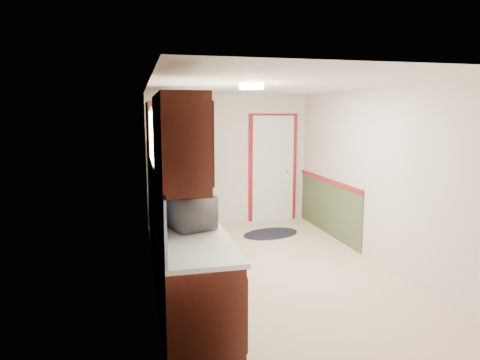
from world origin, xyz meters
TOP-DOWN VIEW (x-y plane):
  - room_shell at (0.00, 0.00)m, footprint 3.20×5.20m
  - kitchen_run at (-1.24, -0.29)m, footprint 0.63×4.00m
  - back_wall_trim at (0.99, 2.21)m, footprint 1.12×2.30m
  - ceiling_fixture at (-0.30, -0.20)m, footprint 0.30×0.30m
  - microwave at (-1.20, -1.12)m, footprint 0.50×0.66m
  - refrigerator at (-0.77, 2.05)m, footprint 0.76×0.75m
  - rug at (0.52, 1.53)m, footprint 1.17×0.94m
  - cooktop at (-1.19, 1.30)m, footprint 0.46×0.55m

SIDE VIEW (x-z plane):
  - rug at x=0.52m, z-range 0.00..0.01m
  - kitchen_run at x=-1.24m, z-range -0.29..1.91m
  - back_wall_trim at x=0.99m, z-range -0.15..1.93m
  - refrigerator at x=-0.77m, z-range 0.00..1.78m
  - cooktop at x=-1.19m, z-range 0.94..0.96m
  - microwave at x=-1.20m, z-range 0.94..1.34m
  - room_shell at x=0.00m, z-range -0.06..2.46m
  - ceiling_fixture at x=-0.30m, z-range 2.33..2.39m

